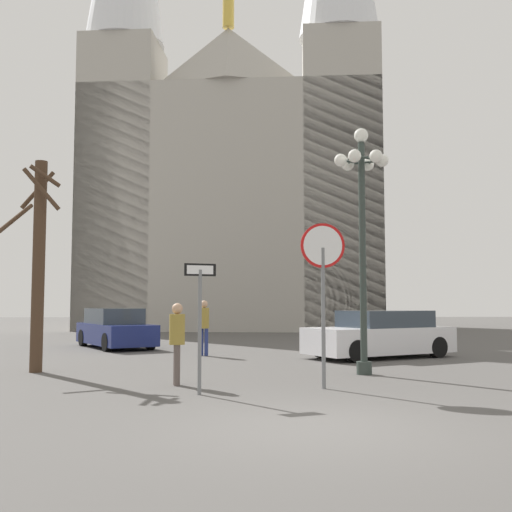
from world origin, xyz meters
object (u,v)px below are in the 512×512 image
Objects in this scene: cathedral at (235,164)px; street_lamp at (362,211)px; one_way_arrow_sign at (200,313)px; bare_tree at (38,258)px; parked_car_near_navy at (115,329)px; parked_car_far_white at (381,335)px; pedestrian_walking at (204,322)px; pedestrian_standing at (177,335)px; stop_sign at (323,270)px.

cathedral is 6.02× the size of street_lamp.
street_lamp is at bearing 38.95° from one_way_arrow_sign.
bare_tree is 8.08m from parked_car_near_navy.
cathedral reaches higher than parked_car_far_white.
parked_car_far_white is at bearing -8.41° from pedestrian_walking.
one_way_arrow_sign is 8.02m from pedestrian_walking.
pedestrian_standing is (-1.09, -26.73, -9.77)m from cathedral.
bare_tree is (-4.76, -24.30, -8.01)m from cathedral.
one_way_arrow_sign is at bearing -41.14° from bare_tree.
parked_car_far_white is (8.95, -4.28, -0.00)m from parked_car_near_navy.
bare_tree is 10.17m from parked_car_far_white.
one_way_arrow_sign is at bearing -91.14° from cathedral.
bare_tree is 4.74m from pedestrian_standing.
parked_car_near_navy is at bearing -104.95° from cathedral.
cathedral is 26.03m from bare_tree.
stop_sign is 0.66× the size of parked_car_far_white.
parked_car_near_navy is (-7.54, 8.50, -3.20)m from street_lamp.
pedestrian_standing is at bearing -91.56° from pedestrian_walking.
parked_car_near_navy is 2.82× the size of pedestrian_standing.
street_lamp reaches higher than parked_car_near_navy.
pedestrian_standing is at bearing -72.05° from parked_car_near_navy.
bare_tree is at bearing -92.61° from parked_car_near_navy.
bare_tree reaches higher than stop_sign.
street_lamp is (3.69, 2.98, 2.39)m from one_way_arrow_sign.
cathedral is at bearing 78.91° from bare_tree.
pedestrian_walking is at bearing 92.55° from one_way_arrow_sign.
bare_tree is at bearing 138.86° from one_way_arrow_sign.
parked_car_far_white is at bearing 71.48° from street_lamp.
parked_car_far_white is (1.41, 4.22, -3.20)m from street_lamp.
pedestrian_walking is (-5.45, 0.81, 0.38)m from parked_car_far_white.
street_lamp reaches higher than pedestrian_walking.
pedestrian_walking is (-4.04, 5.02, -2.82)m from street_lamp.
one_way_arrow_sign is 0.51× the size of parked_car_near_navy.
cathedral reaches higher than stop_sign.
parked_car_near_navy is 0.95× the size of parked_car_far_white.
stop_sign is 1.87× the size of pedestrian_walking.
parked_car_far_white is (2.70, 6.51, -1.66)m from stop_sign.
stop_sign reaches higher than parked_car_near_navy.
one_way_arrow_sign reaches higher than parked_car_near_navy.
one_way_arrow_sign is at bearing -71.44° from parked_car_near_navy.
pedestrian_walking is at bearing 48.32° from bare_tree.
parked_car_far_white is 2.83× the size of pedestrian_walking.
street_lamp is at bearing 60.70° from stop_sign.
pedestrian_walking is (-0.91, -19.98, -9.72)m from cathedral.
bare_tree is 1.10× the size of parked_car_near_navy.
street_lamp is 3.37× the size of pedestrian_walking.
street_lamp is at bearing -5.05° from bare_tree.
street_lamp is at bearing -48.42° from parked_car_near_navy.
street_lamp is 5.39m from pedestrian_standing.
street_lamp is (1.29, 2.29, 1.54)m from stop_sign.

